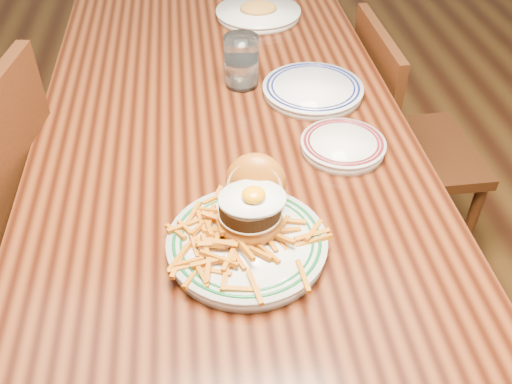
{
  "coord_description": "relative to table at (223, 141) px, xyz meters",
  "views": [
    {
      "loc": [
        -0.06,
        -1.15,
        1.49
      ],
      "look_at": [
        0.03,
        -0.42,
        0.85
      ],
      "focal_mm": 40.0,
      "sensor_mm": 36.0,
      "label": 1
    }
  ],
  "objects": [
    {
      "name": "chair_right",
      "position": [
        0.56,
        0.24,
        -0.22
      ],
      "size": [
        0.39,
        0.39,
        0.82
      ],
      "rotation": [
        0.0,
        0.0,
        3.16
      ],
      "color": "#411C0D",
      "rests_on": "floor"
    },
    {
      "name": "floor",
      "position": [
        0.0,
        0.0,
        -0.66
      ],
      "size": [
        6.0,
        6.0,
        0.0
      ],
      "primitive_type": "plane",
      "color": "black",
      "rests_on": "ground"
    },
    {
      "name": "rear_plate",
      "position": [
        0.23,
        0.05,
        0.1
      ],
      "size": [
        0.25,
        0.25,
        0.03
      ],
      "rotation": [
        0.0,
        0.0,
        -0.15
      ],
      "color": "silver",
      "rests_on": "table"
    },
    {
      "name": "table",
      "position": [
        0.0,
        0.0,
        0.0
      ],
      "size": [
        0.85,
        1.6,
        0.75
      ],
      "color": "black",
      "rests_on": "floor"
    },
    {
      "name": "side_plate",
      "position": [
        0.25,
        -0.19,
        0.1
      ],
      "size": [
        0.18,
        0.18,
        0.03
      ],
      "rotation": [
        0.0,
        0.0,
        0.22
      ],
      "color": "silver",
      "rests_on": "table"
    },
    {
      "name": "water_glass",
      "position": [
        0.06,
        0.12,
        0.14
      ],
      "size": [
        0.09,
        0.09,
        0.13
      ],
      "color": "white",
      "rests_on": "table"
    },
    {
      "name": "main_plate",
      "position": [
        0.02,
        -0.44,
        0.13
      ],
      "size": [
        0.28,
        0.3,
        0.14
      ],
      "rotation": [
        0.0,
        0.0,
        -0.27
      ],
      "color": "silver",
      "rests_on": "table"
    },
    {
      "name": "far_plate",
      "position": [
        0.15,
        0.51,
        0.1
      ],
      "size": [
        0.26,
        0.26,
        0.05
      ],
      "rotation": [
        0.0,
        0.0,
        -0.07
      ],
      "color": "silver",
      "rests_on": "table"
    }
  ]
}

